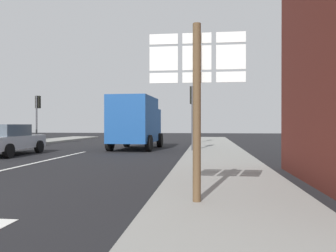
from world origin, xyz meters
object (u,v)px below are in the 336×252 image
object	(u,v)px
route_sign_post	(197,93)
traffic_light_far_right	(197,107)
sedan_far	(7,139)
traffic_light_near_right	(193,104)
traffic_light_far_left	(38,108)
delivery_truck	(136,121)

from	to	relation	value
route_sign_post	traffic_light_far_right	distance (m)	17.75
sedan_far	traffic_light_near_right	size ratio (longest dim) A/B	1.24
sedan_far	traffic_light_near_right	bearing A→B (deg)	15.23
sedan_far	traffic_light_far_left	world-z (taller)	traffic_light_far_left
route_sign_post	sedan_far	bearing A→B (deg)	136.83
traffic_light_far_right	traffic_light_far_left	world-z (taller)	traffic_light_far_right
delivery_truck	traffic_light_far_right	distance (m)	5.89
sedan_far	traffic_light_far_right	world-z (taller)	traffic_light_far_right
delivery_truck	route_sign_post	bearing A→B (deg)	-73.06
sedan_far	traffic_light_near_right	world-z (taller)	traffic_light_near_right
sedan_far	route_sign_post	size ratio (longest dim) A/B	1.33
traffic_light_far_left	sedan_far	bearing A→B (deg)	-70.45
sedan_far	traffic_light_far_right	bearing A→B (deg)	46.11
traffic_light_near_right	sedan_far	bearing A→B (deg)	-164.77
traffic_light_far_left	route_sign_post	bearing A→B (deg)	-53.94
sedan_far	traffic_light_far_right	distance (m)	12.71
traffic_light_near_right	traffic_light_far_left	size ratio (longest dim) A/B	0.97
delivery_truck	route_sign_post	xyz separation A→B (m)	(3.98, -13.06, 0.35)
delivery_truck	traffic_light_far_left	size ratio (longest dim) A/B	1.43
delivery_truck	traffic_light_near_right	bearing A→B (deg)	-30.38
delivery_truck	traffic_light_far_right	size ratio (longest dim) A/B	1.39
delivery_truck	traffic_light_far_left	world-z (taller)	traffic_light_far_left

